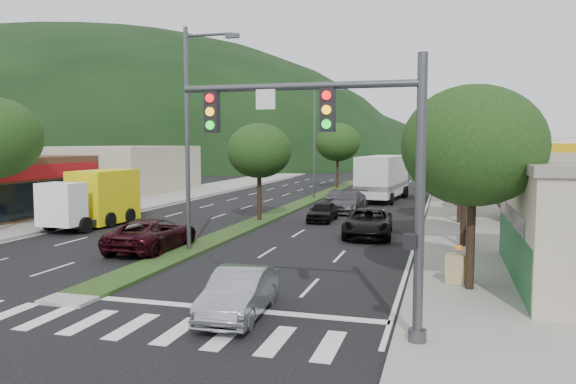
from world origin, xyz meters
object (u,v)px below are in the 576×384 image
(tree_med_near, at_px, (259,151))
(car_queue_d, at_px, (368,223))
(tree_r_d, at_px, (458,139))
(motorhome, at_px, (383,177))
(streetlight_near, at_px, (191,128))
(car_queue_b, at_px, (348,202))
(box_truck, at_px, (96,200))
(sedan_silver, at_px, (239,293))
(car_queue_e, at_px, (336,196))
(traffic_signal, at_px, (354,154))
(tree_r_b, at_px, (466,140))
(tree_med_far, at_px, (338,142))
(tree_r_e, at_px, (456,143))
(tree_r_c, at_px, (461,146))
(tree_r_a, at_px, (473,146))
(a_frame_sign, at_px, (455,266))
(car_queue_a, at_px, (323,211))
(suv_maroon, at_px, (153,234))
(streetlight_mid, at_px, (316,135))
(car_queue_c, at_px, (366,191))

(tree_med_near, xyz_separation_m, car_queue_d, (7.30, -3.75, -3.69))
(tree_r_d, relative_size, motorhome, 0.71)
(streetlight_near, distance_m, car_queue_b, 17.49)
(car_queue_b, height_order, box_truck, box_truck)
(sedan_silver, bearing_deg, car_queue_e, 91.72)
(traffic_signal, height_order, tree_r_b, tree_r_b)
(motorhome, bearing_deg, tree_med_far, 124.57)
(box_truck, bearing_deg, car_queue_b, -138.99)
(tree_r_d, relative_size, car_queue_d, 1.36)
(tree_r_e, distance_m, sedan_silver, 41.10)
(tree_r_c, bearing_deg, sedan_silver, -107.42)
(tree_r_a, relative_size, tree_r_b, 0.96)
(tree_r_b, bearing_deg, tree_r_c, 90.00)
(traffic_signal, bearing_deg, tree_r_e, 85.91)
(tree_r_e, relative_size, box_truck, 1.00)
(box_truck, bearing_deg, tree_r_d, -139.46)
(tree_r_c, xyz_separation_m, box_truck, (-20.70, -6.40, -3.20))
(tree_r_e, xyz_separation_m, a_frame_sign, (-0.44, -35.51, -4.13))
(tree_r_d, bearing_deg, a_frame_sign, -90.99)
(box_truck, bearing_deg, a_frame_sign, 157.93)
(tree_r_d, distance_m, car_queue_a, 14.29)
(sedan_silver, relative_size, car_queue_b, 0.80)
(suv_maroon, bearing_deg, a_frame_sign, 165.72)
(suv_maroon, height_order, box_truck, box_truck)
(tree_med_near, relative_size, car_queue_d, 1.14)
(tree_r_a, bearing_deg, tree_r_b, 90.00)
(sedan_silver, distance_m, a_frame_sign, 7.69)
(streetlight_mid, relative_size, box_truck, 1.49)
(car_queue_e, bearing_deg, box_truck, -127.54)
(car_queue_b, height_order, motorhome, motorhome)
(traffic_signal, bearing_deg, tree_med_far, 101.22)
(streetlight_near, height_order, box_truck, streetlight_near)
(tree_r_a, distance_m, car_queue_c, 31.46)
(tree_r_c, xyz_separation_m, suv_maroon, (-13.68, -12.26, -4.00))
(tree_r_c, bearing_deg, motorhome, 114.06)
(car_queue_a, bearing_deg, car_queue_d, -54.72)
(suv_maroon, relative_size, box_truck, 0.80)
(tree_med_far, relative_size, streetlight_mid, 0.69)
(tree_r_c, bearing_deg, box_truck, -162.80)
(suv_maroon, distance_m, car_queue_b, 17.64)
(suv_maroon, bearing_deg, car_queue_c, -103.44)
(tree_r_e, bearing_deg, a_frame_sign, -90.71)
(sedan_silver, bearing_deg, car_queue_a, 91.39)
(car_queue_d, bearing_deg, a_frame_sign, -70.90)
(tree_med_near, xyz_separation_m, car_queue_e, (2.66, 11.25, -3.80))
(tree_r_a, distance_m, car_queue_d, 11.99)
(traffic_signal, relative_size, car_queue_e, 1.91)
(car_queue_b, height_order, a_frame_sign, a_frame_sign)
(tree_r_c, distance_m, tree_med_far, 26.83)
(tree_r_c, height_order, box_truck, tree_r_c)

